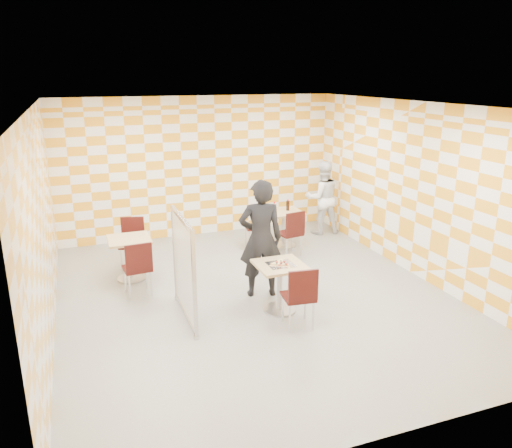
% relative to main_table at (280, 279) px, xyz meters
% --- Properties ---
extents(room_shell, '(7.00, 7.00, 7.00)m').
position_rel_main_table_xyz_m(room_shell, '(-0.19, 1.14, 0.99)').
color(room_shell, gray).
rests_on(room_shell, ground).
extents(main_table, '(0.70, 0.70, 0.75)m').
position_rel_main_table_xyz_m(main_table, '(0.00, 0.00, 0.00)').
color(main_table, tan).
rests_on(main_table, ground).
extents(second_table, '(0.70, 0.70, 0.75)m').
position_rel_main_table_xyz_m(second_table, '(1.22, 2.68, 0.00)').
color(second_table, tan).
rests_on(second_table, ground).
extents(empty_table, '(0.70, 0.70, 0.75)m').
position_rel_main_table_xyz_m(empty_table, '(-1.95, 2.00, 0.00)').
color(empty_table, tan).
rests_on(empty_table, ground).
extents(chair_main_front, '(0.47, 0.48, 0.92)m').
position_rel_main_table_xyz_m(chair_main_front, '(0.04, -0.62, 0.04)').
color(chair_main_front, '#340C0A').
rests_on(chair_main_front, ground).
extents(chair_second_front, '(0.49, 0.50, 0.92)m').
position_rel_main_table_xyz_m(chair_second_front, '(1.12, 2.05, 0.04)').
color(chair_second_front, '#340C0A').
rests_on(chair_second_front, ground).
extents(chair_second_side, '(0.48, 0.47, 0.92)m').
position_rel_main_table_xyz_m(chair_second_side, '(0.73, 2.77, 0.04)').
color(chair_second_side, '#340C0A').
rests_on(chair_second_side, ground).
extents(chair_empty_near, '(0.46, 0.47, 0.92)m').
position_rel_main_table_xyz_m(chair_empty_near, '(-1.91, 1.23, 0.04)').
color(chair_empty_near, '#340C0A').
rests_on(chair_empty_near, ground).
extents(chair_empty_far, '(0.52, 0.53, 0.92)m').
position_rel_main_table_xyz_m(chair_empty_far, '(-1.84, 2.60, 0.04)').
color(chair_empty_far, '#340C0A').
rests_on(chair_empty_far, ground).
extents(partition, '(0.08, 1.38, 1.55)m').
position_rel_main_table_xyz_m(partition, '(-1.38, 0.25, 0.28)').
color(partition, white).
rests_on(partition, ground).
extents(man_dark, '(0.78, 0.60, 1.90)m').
position_rel_main_table_xyz_m(man_dark, '(-0.06, 0.64, 0.44)').
color(man_dark, black).
rests_on(man_dark, ground).
extents(man_white, '(0.86, 0.71, 1.62)m').
position_rel_main_table_xyz_m(man_white, '(2.36, 3.22, 0.30)').
color(man_white, white).
rests_on(man_white, ground).
extents(pizza_on_foil, '(0.40, 0.40, 0.04)m').
position_rel_main_table_xyz_m(pizza_on_foil, '(-0.00, -0.02, 0.26)').
color(pizza_on_foil, silver).
rests_on(pizza_on_foil, main_table).
extents(sport_bottle, '(0.06, 0.06, 0.20)m').
position_rel_main_table_xyz_m(sport_bottle, '(1.03, 2.75, 0.33)').
color(sport_bottle, white).
rests_on(sport_bottle, second_table).
extents(soda_bottle, '(0.07, 0.07, 0.23)m').
position_rel_main_table_xyz_m(soda_bottle, '(1.31, 2.72, 0.34)').
color(soda_bottle, black).
rests_on(soda_bottle, second_table).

